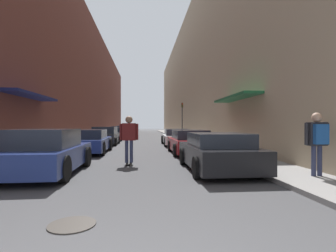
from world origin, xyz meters
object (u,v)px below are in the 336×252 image
parked_car_left_2 (105,136)px  parked_car_right_2 (176,137)px  traffic_light (182,117)px  pedestrian (317,136)px  parked_car_left_0 (45,152)px  skateboarder (129,135)px  parked_car_left_3 (113,134)px  manhole_cover (72,225)px  parked_car_left_5 (123,131)px  parked_car_left_1 (89,141)px  parked_car_right_1 (189,142)px  parked_car_right_0 (217,152)px  parked_car_left_4 (119,132)px

parked_car_left_2 → parked_car_right_2: (5.25, -0.77, -0.06)m
traffic_light → pedestrian: size_ratio=2.11×
parked_car_left_0 → skateboarder: bearing=34.8°
parked_car_left_3 → pedestrian: 20.36m
parked_car_left_3 → parked_car_right_2: size_ratio=0.95×
manhole_cover → traffic_light: (4.91, 22.19, 2.33)m
parked_car_left_2 → parked_car_left_5: bearing=90.2°
parked_car_left_3 → traffic_light: 7.07m
parked_car_left_1 → parked_car_left_2: size_ratio=1.13×
parked_car_left_3 → skateboarder: bearing=-81.2°
skateboarder → pedestrian: 6.16m
parked_car_left_1 → parked_car_right_2: parked_car_left_1 is taller
parked_car_right_1 → pedestrian: (2.30, -6.77, 0.59)m
manhole_cover → parked_car_right_0: bearing=51.6°
parked_car_left_3 → skateboarder: size_ratio=2.51×
parked_car_left_3 → traffic_light: size_ratio=1.28×
parked_car_left_5 → parked_car_right_1: (5.27, -23.30, -0.06)m
parked_car_left_2 → parked_car_left_5: parked_car_left_5 is taller
parked_car_right_0 → traffic_light: 17.96m
parked_car_left_3 → parked_car_right_1: (5.31, -12.11, -0.01)m
parked_car_left_1 → pedestrian: pedestrian is taller
manhole_cover → skateboarder: bearing=85.1°
parked_car_left_1 → parked_car_right_1: parked_car_left_1 is taller
parked_car_right_0 → manhole_cover: size_ratio=6.02×
parked_car_left_2 → manhole_cover: size_ratio=5.74×
parked_car_left_2 → parked_car_left_5: (-0.05, 16.69, 0.01)m
parked_car_left_0 → traffic_light: size_ratio=1.21×
parked_car_left_5 → parked_car_right_0: size_ratio=1.05×
parked_car_left_1 → pedestrian: bearing=-45.2°
parked_car_left_2 → skateboarder: size_ratio=2.20×
parked_car_left_0 → skateboarder: size_ratio=2.37×
traffic_light → parked_car_left_1: bearing=-119.2°
parked_car_left_5 → parked_car_right_0: 28.80m
parked_car_left_4 → parked_car_right_1: 18.63m
parked_car_left_4 → pedestrian: pedestrian is taller
parked_car_left_0 → pedestrian: size_ratio=2.54×
parked_car_left_1 → pedestrian: 10.68m
traffic_light → parked_car_left_2: bearing=-137.3°
parked_car_left_0 → parked_car_left_1: (0.11, 5.95, -0.05)m
parked_car_left_3 → pedestrian: (7.61, -18.88, 0.58)m
parked_car_left_0 → parked_car_left_3: parked_car_left_0 is taller
parked_car_left_1 → manhole_cover: bearing=-79.9°
parked_car_right_0 → parked_car_right_2: bearing=90.1°
parked_car_left_2 → skateboarder: skateboarder is taller
parked_car_left_3 → traffic_light: (6.82, 0.71, 1.73)m
parked_car_right_0 → traffic_light: size_ratio=1.17×
parked_car_left_1 → manhole_cover: (1.81, -10.17, -0.60)m
parked_car_left_2 → skateboarder: (2.32, -10.07, 0.48)m
parked_car_left_2 → parked_car_left_4: parked_car_left_2 is taller
parked_car_left_1 → skateboarder: 4.88m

